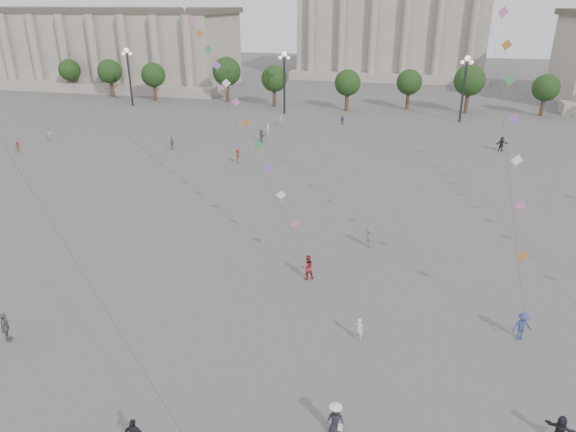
# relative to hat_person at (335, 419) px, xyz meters

# --- Properties ---
(ground) EXTENTS (360.00, 360.00, 0.00)m
(ground) POSITION_rel_hat_person_xyz_m (-5.19, 0.79, -0.84)
(ground) COLOR #504D4B
(ground) RESTS_ON ground
(hall_west) EXTENTS (84.00, 26.22, 17.20)m
(hall_west) POSITION_rel_hat_person_xyz_m (-80.19, 94.68, 7.58)
(hall_west) COLOR gray
(hall_west) RESTS_ON ground
(hall_central) EXTENTS (48.30, 34.30, 35.50)m
(hall_central) POSITION_rel_hat_person_xyz_m (-5.19, 130.01, 13.39)
(hall_central) COLOR gray
(hall_central) RESTS_ON ground
(tree_row) EXTENTS (137.12, 5.12, 8.00)m
(tree_row) POSITION_rel_hat_person_xyz_m (-5.19, 78.79, 4.55)
(tree_row) COLOR #3A2B1D
(tree_row) RESTS_ON ground
(lamp_post_far_west) EXTENTS (2.00, 0.90, 10.65)m
(lamp_post_far_west) POSITION_rel_hat_person_xyz_m (-50.19, 70.79, 6.51)
(lamp_post_far_west) COLOR #262628
(lamp_post_far_west) RESTS_ON ground
(lamp_post_mid_west) EXTENTS (2.00, 0.90, 10.65)m
(lamp_post_mid_west) POSITION_rel_hat_person_xyz_m (-20.19, 70.79, 6.51)
(lamp_post_mid_west) COLOR #262628
(lamp_post_mid_west) RESTS_ON ground
(lamp_post_mid_east) EXTENTS (2.00, 0.90, 10.65)m
(lamp_post_mid_east) POSITION_rel_hat_person_xyz_m (9.81, 70.79, 6.51)
(lamp_post_mid_east) COLOR #262628
(lamp_post_mid_east) RESTS_ON ground
(person_crowd_0) EXTENTS (0.89, 0.87, 1.49)m
(person_crowd_0) POSITION_rel_hat_person_xyz_m (-8.87, 64.33, -0.10)
(person_crowd_0) COLOR navy
(person_crowd_0) RESTS_ON ground
(person_crowd_1) EXTENTS (1.10, 1.14, 1.85)m
(person_crowd_1) POSITION_rel_hat_person_xyz_m (-48.62, 44.52, 0.08)
(person_crowd_1) COLOR silver
(person_crowd_1) RESTS_ON ground
(person_crowd_2) EXTENTS (1.06, 1.13, 1.53)m
(person_crowd_2) POSITION_rel_hat_person_xyz_m (-48.20, 37.49, -0.08)
(person_crowd_2) COLOR maroon
(person_crowd_2) RESTS_ON ground
(person_crowd_3) EXTENTS (1.44, 0.89, 1.48)m
(person_crowd_3) POSITION_rel_hat_person_xyz_m (9.99, 1.90, -0.10)
(person_crowd_3) COLOR black
(person_crowd_3) RESTS_ON ground
(person_crowd_4) EXTENTS (1.57, 1.32, 1.69)m
(person_crowd_4) POSITION_rel_hat_person_xyz_m (-18.33, 61.06, 0.00)
(person_crowd_4) COLOR white
(person_crowd_4) RESTS_ON ground
(person_crowd_6) EXTENTS (1.26, 0.94, 1.74)m
(person_crowd_6) POSITION_rel_hat_person_xyz_m (-0.37, 20.12, 0.03)
(person_crowd_6) COLOR slate
(person_crowd_6) RESTS_ON ground
(person_crowd_9) EXTENTS (1.87, 1.22, 1.93)m
(person_crowd_9) POSITION_rel_hat_person_xyz_m (14.08, 53.61, 0.12)
(person_crowd_9) COLOR black
(person_crowd_9) RESTS_ON ground
(person_crowd_10) EXTENTS (0.54, 0.68, 1.64)m
(person_crowd_10) POSITION_rel_hat_person_xyz_m (-18.76, 55.00, -0.02)
(person_crowd_10) COLOR white
(person_crowd_10) RESTS_ON ground
(person_crowd_12) EXTENTS (1.58, 1.55, 1.81)m
(person_crowd_12) POSITION_rel_hat_person_xyz_m (-18.53, 50.79, 0.06)
(person_crowd_12) COLOR slate
(person_crowd_12) RESTS_ON ground
(person_crowd_13) EXTENTS (0.65, 0.55, 1.50)m
(person_crowd_13) POSITION_rel_hat_person_xyz_m (0.26, 7.44, -0.09)
(person_crowd_13) COLOR silver
(person_crowd_13) RESTS_ON ground
(person_crowd_16) EXTENTS (1.06, 0.66, 1.69)m
(person_crowd_16) POSITION_rel_hat_person_xyz_m (-29.21, 44.04, 0.00)
(person_crowd_16) COLOR slate
(person_crowd_16) RESTS_ON ground
(person_crowd_17) EXTENTS (0.68, 1.16, 1.78)m
(person_crowd_17) POSITION_rel_hat_person_xyz_m (-18.40, 40.04, 0.05)
(person_crowd_17) COLOR maroon
(person_crowd_17) RESTS_ON ground
(tourist_3) EXTENTS (0.90, 1.17, 1.85)m
(tourist_3) POSITION_rel_hat_person_xyz_m (-19.98, 2.42, 0.08)
(tourist_3) COLOR slate
(tourist_3) RESTS_ON ground
(kite_flyer_0) EXTENTS (1.15, 1.07, 1.88)m
(kite_flyer_0) POSITION_rel_hat_person_xyz_m (-4.19, 13.86, 0.10)
(kite_flyer_0) COLOR maroon
(kite_flyer_0) RESTS_ON ground
(kite_flyer_1) EXTENTS (1.33, 1.04, 1.80)m
(kite_flyer_1) POSITION_rel_hat_person_xyz_m (9.63, 9.81, 0.06)
(kite_flyer_1) COLOR navy
(kite_flyer_1) RESTS_ON ground
(hat_person) EXTENTS (0.79, 0.60, 1.69)m
(hat_person) POSITION_rel_hat_person_xyz_m (0.00, 0.00, 0.00)
(hat_person) COLOR black
(hat_person) RESTS_ON ground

